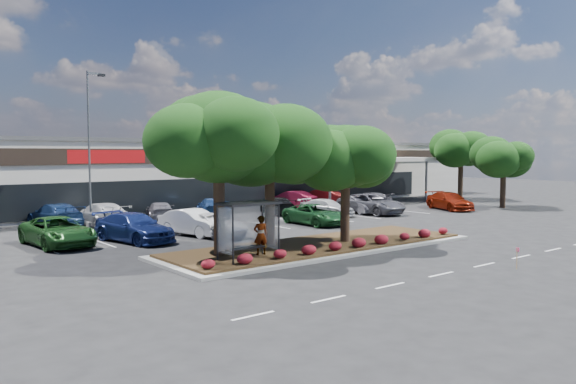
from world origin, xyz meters
TOP-DOWN VIEW (x-y plane):
  - ground at (0.00, 0.00)m, footprint 160.00×160.00m
  - retail_store at (0.06, 33.91)m, footprint 80.40×25.20m
  - landscape_island at (-2.00, 4.00)m, footprint 18.00×6.00m
  - lane_markings at (-0.14, 10.42)m, footprint 33.12×20.06m
  - shrub_row at (-2.00, 1.90)m, footprint 17.00×0.80m
  - bus_shelter at (-7.50, 2.95)m, footprint 2.75×1.55m
  - island_tree_west at (-8.00, 4.50)m, footprint 7.20×7.20m
  - island_tree_mid at (-4.50, 5.20)m, footprint 6.60×6.60m
  - island_tree_east at (-0.50, 3.70)m, footprint 5.80×5.80m
  - tree_east_near at (26.00, 10.00)m, footprint 5.60×5.60m
  - tree_east_far at (31.00, 18.00)m, footprint 6.40×6.40m
  - conifer_north_east at (34.00, 44.00)m, footprint 3.96×3.96m
  - person_waiting at (-6.48, 3.26)m, footprint 0.78×0.63m
  - light_pole at (-8.68, 19.80)m, footprint 1.43×0.64m
  - survey_stake at (1.09, -5.40)m, footprint 0.07×0.14m
  - car_0 at (-12.78, 13.49)m, footprint 3.06×5.90m
  - car_1 at (-8.92, 12.26)m, footprint 3.45×6.00m
  - car_2 at (-4.41, 11.34)m, footprint 3.51×5.45m
  - car_3 at (-5.05, 12.33)m, footprint 2.84×5.14m
  - car_4 at (4.20, 11.54)m, footprint 2.52×5.28m
  - car_5 at (8.52, 14.99)m, footprint 3.15×5.05m
  - car_6 at (12.54, 13.95)m, footprint 2.97×6.15m
  - car_7 at (12.15, 14.94)m, footprint 2.43×4.44m
  - car_8 at (20.47, 11.87)m, footprint 4.05×5.83m
  - car_9 at (-10.56, 21.66)m, footprint 2.71×5.80m
  - car_10 at (-7.89, 20.29)m, footprint 2.53×5.69m
  - car_11 at (-2.99, 21.27)m, footprint 3.33×4.98m
  - car_12 at (0.80, 19.84)m, footprint 4.13×5.81m
  - car_14 at (6.42, 18.84)m, footprint 3.39×5.15m
  - car_15 at (10.64, 22.22)m, footprint 3.04×5.04m
  - car_16 at (13.81, 21.86)m, footprint 3.52×5.23m
  - car_17 at (17.07, 18.54)m, footprint 2.80×4.96m

SIDE VIEW (x-z plane):
  - ground at x=0.00m, z-range 0.00..0.00m
  - lane_markings at x=-0.14m, z-range 0.00..0.01m
  - landscape_island at x=-2.00m, z-range -0.01..0.25m
  - shrub_row at x=-2.00m, z-range 0.26..0.76m
  - survey_stake at x=1.09m, z-range 0.14..1.09m
  - car_11 at x=-2.99m, z-range 0.00..1.34m
  - car_17 at x=17.07m, z-range 0.00..1.36m
  - car_5 at x=8.52m, z-range 0.00..1.36m
  - car_7 at x=12.15m, z-range 0.00..1.39m
  - car_14 at x=6.42m, z-range 0.00..1.39m
  - car_2 at x=-4.41m, z-range 0.00..1.40m
  - car_4 at x=4.20m, z-range 0.00..1.45m
  - car_12 at x=0.80m, z-range 0.00..1.56m
  - car_15 at x=10.64m, z-range 0.00..1.57m
  - car_8 at x=20.47m, z-range 0.00..1.57m
  - car_0 at x=-12.78m, z-range 0.00..1.59m
  - car_3 at x=-5.05m, z-range 0.00..1.61m
  - car_10 at x=-7.89m, z-range 0.00..1.62m
  - car_16 at x=13.81m, z-range 0.00..1.63m
  - car_1 at x=-8.92m, z-range 0.00..1.64m
  - car_9 at x=-10.56m, z-range 0.00..1.64m
  - car_6 at x=12.54m, z-range 0.00..1.69m
  - person_waiting at x=-6.48m, z-range 0.26..2.13m
  - bus_shelter at x=-7.50m, z-range 1.01..3.60m
  - retail_store at x=0.06m, z-range 0.03..6.28m
  - tree_east_near at x=26.00m, z-range 0.00..6.51m
  - island_tree_east at x=-0.50m, z-range 0.26..6.76m
  - tree_east_far at x=31.00m, z-range 0.00..7.62m
  - island_tree_mid at x=-4.50m, z-range 0.26..7.58m
  - island_tree_west at x=-8.00m, z-range 0.26..8.15m
  - conifer_north_east at x=34.00m, z-range 0.00..9.00m
  - light_pole at x=-8.68m, z-range -0.58..9.97m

